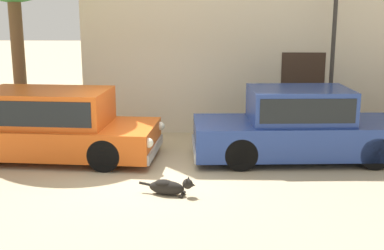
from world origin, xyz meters
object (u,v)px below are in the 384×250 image
parked_sedan_nearest (51,123)px  street_lamp (334,40)px  parked_sedan_second (300,125)px  stray_dog_spotted (169,186)px

parked_sedan_nearest → street_lamp: 6.81m
parked_sedan_nearest → street_lamp: street_lamp is taller
parked_sedan_nearest → parked_sedan_second: size_ratio=0.98×
parked_sedan_nearest → street_lamp: (6.37, 1.73, 1.68)m
parked_sedan_nearest → street_lamp: size_ratio=1.21×
parked_sedan_nearest → street_lamp: bearing=19.3°
parked_sedan_second → street_lamp: bearing=55.6°
stray_dog_spotted → parked_sedan_nearest: bearing=154.9°
parked_sedan_second → stray_dog_spotted: bearing=-143.1°
parked_sedan_second → stray_dog_spotted: parked_sedan_second is taller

